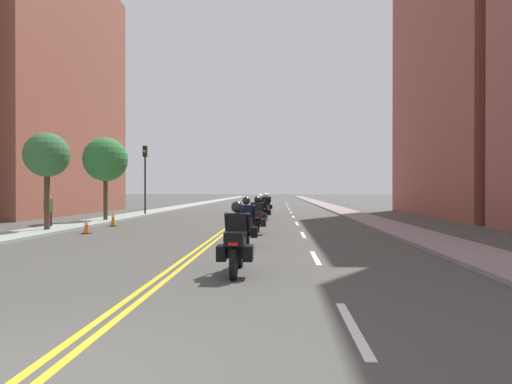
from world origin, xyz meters
The scene contains 21 objects.
ground_plane centered at (0.00, 48.00, 0.00)m, with size 264.00×264.00×0.00m, color #474641.
sidewalk_left centered at (-7.88, 48.00, 0.06)m, with size 2.09×144.00×0.12m, color #919F98.
sidewalk_right centered at (7.88, 48.00, 0.06)m, with size 2.09×144.00×0.12m, color gray.
centreline_yellow_inner centered at (-0.12, 48.00, 0.00)m, with size 0.12×132.00×0.01m, color yellow.
centreline_yellow_outer centered at (0.12, 48.00, 0.00)m, with size 0.12×132.00×0.01m, color yellow.
lane_dashes_white centered at (3.42, 29.00, 0.00)m, with size 0.14×56.40×0.01m.
building_left_1 centered at (-15.79, 29.07, 9.91)m, with size 6.41×17.82×19.81m.
building_right_1 centered at (15.72, 27.47, 10.33)m, with size 6.27×16.31×20.66m.
motorcycle_0 centered at (1.50, 5.59, 0.66)m, with size 0.76×2.14×1.60m.
motorcycle_1 centered at (1.37, 10.08, 0.67)m, with size 0.77×2.23×1.63m.
motorcycle_2 centered at (1.51, 14.35, 0.66)m, with size 0.76×2.09×1.59m.
motorcycle_3 centered at (1.44, 18.58, 0.66)m, with size 0.77×2.12×1.63m.
motorcycle_4 centered at (1.59, 22.66, 0.66)m, with size 0.78×2.22×1.65m.
motorcycle_5 centered at (1.39, 27.08, 0.66)m, with size 0.78×2.13×1.63m.
motorcycle_6 centered at (1.51, 31.33, 0.64)m, with size 0.78×2.12×1.57m.
traffic_cone_0 centered at (-5.70, 14.05, 0.32)m, with size 0.34×0.34×0.64m.
traffic_cone_2 centered at (-5.98, 17.71, 0.40)m, with size 0.30×0.30×0.82m.
traffic_light_near centered at (-7.24, 27.04, 3.46)m, with size 0.28×0.38×5.04m.
pedestrian_2 centered at (-8.51, 16.14, 0.84)m, with size 0.40×0.42×1.63m.
street_tree_0 centered at (-7.73, 14.63, 3.35)m, with size 1.94×1.94×4.36m.
street_tree_1 centered at (-7.64, 20.83, 3.60)m, with size 2.55×2.55×4.90m.
Camera 1 is at (2.43, -3.90, 1.85)m, focal length 30.51 mm.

